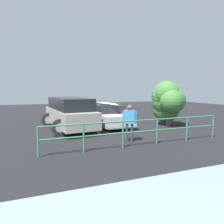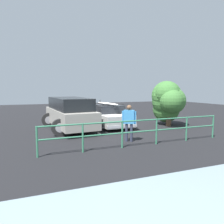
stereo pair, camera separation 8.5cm
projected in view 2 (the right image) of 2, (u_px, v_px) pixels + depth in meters
The scene contains 7 objects.
ground_plane at pixel (108, 127), 13.44m from camera, with size 44.00×44.00×0.02m, color black.
parking_stripe at pixel (90, 128), 13.07m from camera, with size 4.11×0.12×0.00m, color silver.
sedan_car at pixel (108, 116), 13.47m from camera, with size 2.53×4.00×1.60m.
suv_car at pixel (70, 113), 12.36m from camera, with size 2.93×5.16×1.81m.
person_bystander at pixel (129, 120), 9.52m from camera, with size 0.54×0.41×1.62m.
railing_fence at pixel (140, 129), 8.81m from camera, with size 7.97×0.20×1.07m.
bush_near_left at pixel (168, 101), 13.64m from camera, with size 1.94×2.56×2.81m.
Camera 2 is at (4.63, 12.44, 2.32)m, focal length 35.00 mm.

